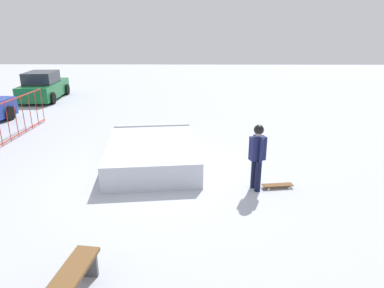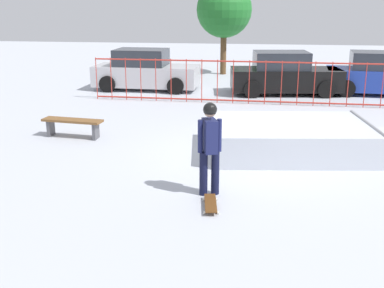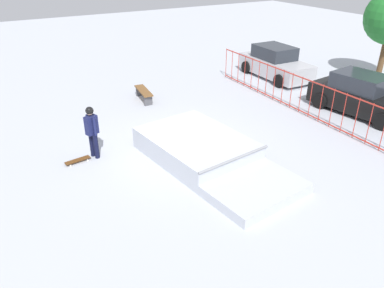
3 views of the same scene
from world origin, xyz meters
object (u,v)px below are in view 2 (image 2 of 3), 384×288
Objects in this scene: distant_tree at (224,10)px; parked_car_black at (284,75)px; parked_car_silver at (145,71)px; skater at (210,142)px; skateboard at (211,203)px; parked_car_blue at (381,75)px; skate_ramp at (310,139)px; park_bench at (73,124)px.

parked_car_black is at bearing -61.14° from distant_tree.
distant_tree is at bearing 61.21° from parked_car_silver.
skater is 11.31m from parked_car_silver.
skateboard is 12.64m from parked_car_blue.
parked_car_black reaches higher than skate_ramp.
parked_car_black is 6.04m from distant_tree.
park_bench is (-6.00, 0.52, 0.04)m from skate_ramp.
skate_ramp is 13.09m from distant_tree.
skateboard is at bearing -69.83° from parked_car_silver.
parked_car_blue is 8.10m from distant_tree.
distant_tree is at bearing 175.82° from skateboard.
skateboard is 0.19× the size of parked_car_blue.
skateboard is 0.50× the size of park_bench.
skateboard is (-1.98, -3.50, -0.24)m from skate_ramp.
park_bench is 0.38× the size of parked_car_black.
skate_ramp is 3.47× the size of park_bench.
skateboard is at bearing -106.00° from parked_car_black.
skate_ramp is 7.58m from parked_car_black.
parked_car_blue is at bearing 133.76° from skater.
parked_car_black is (1.79, 10.47, -0.28)m from skater.
distant_tree is (-6.32, 4.52, 2.28)m from parked_car_blue.
skater is 10.62m from parked_car_black.
skateboard is at bearing -86.43° from distant_tree.
skateboard is 11.21m from parked_car_black.
park_bench is at bearing -136.32° from parked_car_black.
parked_car_black is at bearing 50.92° from park_bench.
skateboard is 0.19× the size of distant_tree.
skate_ramp reaches higher than park_bench.
park_bench is at bearing -142.77° from skateboard.
parked_car_silver is 0.98× the size of parked_car_blue.
skate_ramp is 3.63m from skater.
skater reaches higher than parked_car_blue.
park_bench is at bearing -150.76° from skater.
parked_car_black is (5.72, 7.04, 0.37)m from park_bench.
parked_car_black is at bearing -0.58° from parked_car_silver.
parked_car_black and parked_car_blue have the same top height.
parked_car_blue is at bearing -35.55° from distant_tree.
park_bench is at bearing 168.13° from skate_ramp.
skate_ramp is at bearing -51.84° from parked_car_silver.
skate_ramp is at bearing -76.56° from distant_tree.
skate_ramp is 6.92× the size of skateboard.
skate_ramp is 8.63m from parked_car_blue.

